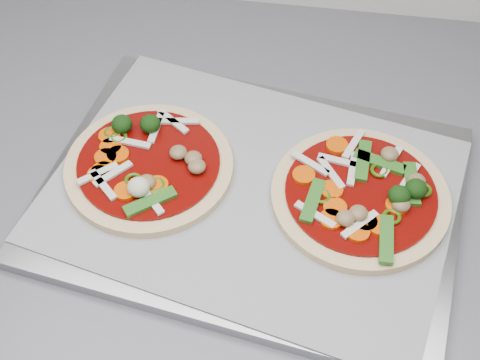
# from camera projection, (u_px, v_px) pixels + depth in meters

# --- Properties ---
(baking_tray) EXTENTS (0.49, 0.40, 0.01)m
(baking_tray) POSITION_uv_depth(u_px,v_px,m) (252.00, 194.00, 0.74)
(baking_tray) COLOR gray
(baking_tray) RESTS_ON countertop
(parchment) EXTENTS (0.49, 0.40, 0.00)m
(parchment) POSITION_uv_depth(u_px,v_px,m) (252.00, 189.00, 0.74)
(parchment) COLOR gray
(parchment) RESTS_ON baking_tray
(pizza_left) EXTENTS (0.25, 0.25, 0.03)m
(pizza_left) POSITION_uv_depth(u_px,v_px,m) (148.00, 164.00, 0.75)
(pizza_left) COLOR #E2BC8A
(pizza_left) RESTS_ON parchment
(pizza_right) EXTENTS (0.20, 0.20, 0.03)m
(pizza_right) POSITION_uv_depth(u_px,v_px,m) (363.00, 195.00, 0.72)
(pizza_right) COLOR #E2BC8A
(pizza_right) RESTS_ON parchment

